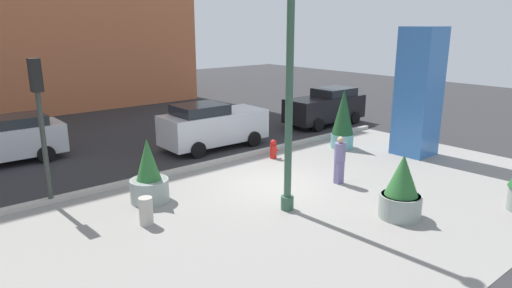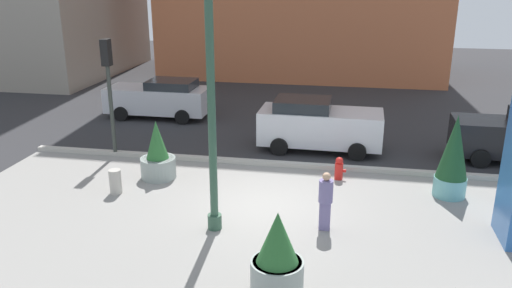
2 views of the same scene
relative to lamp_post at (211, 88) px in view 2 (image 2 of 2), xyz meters
name	(u,v)px [view 2 (image 2 of 2)]	position (x,y,z in m)	size (l,w,h in m)	color
ground_plane	(283,157)	(1.04, 5.64, -3.70)	(60.00, 60.00, 0.00)	#2D2D30
plaza_pavement	(252,239)	(1.04, -0.36, -3.70)	(18.00, 10.00, 0.02)	gray
curb_strip	(280,164)	(1.04, 4.76, -3.62)	(18.00, 0.24, 0.16)	#B7B2A8
lamp_post	(211,88)	(0.00, 0.00, 0.00)	(0.44, 0.44, 7.58)	#335642
potted_plant_by_pillar	(158,156)	(-2.66, 3.03, -2.96)	(1.12, 1.12, 1.90)	gray
potted_plant_curbside	(277,256)	(1.95, -2.32, -2.93)	(1.12, 1.12, 1.76)	gray
potted_plant_mid_plaza	(453,157)	(6.28, 3.23, -2.49)	(0.93, 0.93, 2.49)	#6BB2B2
fire_hydrant	(339,169)	(3.04, 3.94, -3.33)	(0.36, 0.26, 0.75)	red
concrete_bollard	(115,182)	(-3.48, 1.63, -3.33)	(0.36, 0.36, 0.75)	#B2ADA3
traffic_light_corner	(109,79)	(-4.94, 4.73, -0.89)	(0.28, 0.42, 4.16)	#333833
car_far_lane	(318,125)	(2.18, 6.76, -2.75)	(4.50, 2.12, 1.90)	silver
car_intersection	(160,98)	(-5.17, 9.93, -2.82)	(4.58, 2.01, 1.73)	silver
pedestrian_on_sidewalk	(326,199)	(2.78, 0.47, -2.83)	(0.37, 0.37, 1.57)	slate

